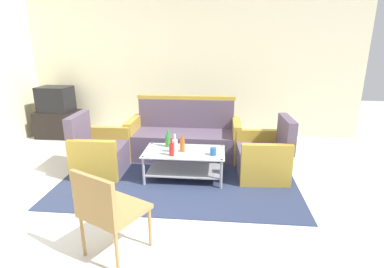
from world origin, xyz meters
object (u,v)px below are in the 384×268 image
object	(u,v)px
armchair_left	(99,153)
bottle_clear	(175,145)
bottle_green	(168,140)
tv_stand	(59,124)
cup	(213,151)
coffee_table	(184,161)
bottle_orange	(182,145)
wicker_chair	(107,207)
armchair_right	(264,157)
bottle_red	(172,149)
television	(56,99)
couch	(184,138)

from	to	relation	value
armchair_left	bottle_clear	world-z (taller)	armchair_left
bottle_green	tv_stand	distance (m)	2.91
cup	tv_stand	world-z (taller)	tv_stand
bottle_clear	armchair_left	bearing A→B (deg)	171.08
coffee_table	bottle_orange	xyz separation A→B (m)	(-0.02, -0.01, 0.23)
bottle_green	wicker_chair	world-z (taller)	wicker_chair
armchair_left	bottle_orange	world-z (taller)	armchair_left
armchair_right	bottle_clear	xyz separation A→B (m)	(-1.23, -0.25, 0.22)
armchair_right	coffee_table	bearing A→B (deg)	96.97
bottle_red	bottle_clear	bearing A→B (deg)	77.63
coffee_table	bottle_orange	world-z (taller)	bottle_orange
bottle_clear	bottle_orange	world-z (taller)	bottle_clear
bottle_clear	wicker_chair	xyz separation A→B (m)	(-0.35, -1.59, -0.01)
bottle_orange	cup	xyz separation A→B (m)	(0.42, -0.10, -0.04)
bottle_green	coffee_table	bearing A→B (deg)	-32.35
bottle_orange	armchair_left	bearing A→B (deg)	173.75
cup	tv_stand	distance (m)	3.60
bottle_red	television	world-z (taller)	television
couch	television	size ratio (longest dim) A/B	2.88
armchair_left	wicker_chair	distance (m)	1.95
tv_stand	wicker_chair	bearing A→B (deg)	-56.03
bottle_green	armchair_left	bearing A→B (deg)	-177.97
armchair_right	cup	xyz separation A→B (m)	(-0.71, -0.30, 0.17)
armchair_right	bottle_red	size ratio (longest dim) A/B	3.54
tv_stand	bottle_orange	bearing A→B (deg)	-32.26
bottle_orange	armchair_right	bearing A→B (deg)	10.26
couch	tv_stand	bearing A→B (deg)	-17.18
television	coffee_table	bearing A→B (deg)	151.67
tv_stand	wicker_chair	size ratio (longest dim) A/B	0.95
armchair_left	bottle_clear	distance (m)	1.18
wicker_chair	television	bearing A→B (deg)	150.55
couch	cup	xyz separation A→B (m)	(0.50, -0.98, 0.14)
bottle_red	tv_stand	distance (m)	3.18
couch	cup	bearing A→B (deg)	117.14
armchair_left	bottle_orange	distance (m)	1.26
armchair_left	cup	bearing A→B (deg)	80.91
tv_stand	television	xyz separation A→B (m)	(0.00, 0.00, 0.50)
armchair_left	armchair_right	distance (m)	2.37
armchair_left	bottle_green	xyz separation A→B (m)	(1.01, 0.04, 0.22)
couch	armchair_left	world-z (taller)	couch
wicker_chair	cup	bearing A→B (deg)	87.25
bottle_red	coffee_table	bearing A→B (deg)	51.00
armchair_left	tv_stand	bearing A→B (deg)	-138.16
armchair_left	bottle_orange	size ratio (longest dim) A/B	3.60
bottle_clear	wicker_chair	distance (m)	1.63
armchair_right	coffee_table	xyz separation A→B (m)	(-1.11, -0.19, -0.02)
bottle_orange	tv_stand	distance (m)	3.19
armchair_left	tv_stand	world-z (taller)	armchair_left
bottle_green	television	world-z (taller)	television
armchair_left	bottle_green	distance (m)	1.04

